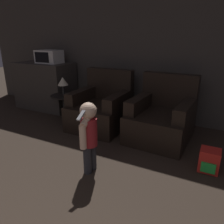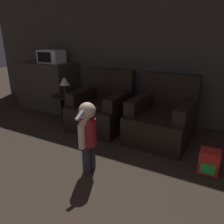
% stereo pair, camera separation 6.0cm
% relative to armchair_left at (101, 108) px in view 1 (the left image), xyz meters
% --- Properties ---
extents(wall_back, '(8.40, 0.05, 2.60)m').
position_rel_armchair_left_xyz_m(wall_back, '(0.97, 0.73, 0.99)').
color(wall_back, '#423D38').
rests_on(wall_back, ground_plane).
extents(armchair_left, '(0.83, 0.92, 0.92)m').
position_rel_armchair_left_xyz_m(armchair_left, '(0.00, 0.00, 0.00)').
color(armchair_left, black).
rests_on(armchair_left, ground_plane).
extents(armchair_right, '(0.87, 0.95, 0.92)m').
position_rel_armchair_left_xyz_m(armchair_right, '(1.01, -0.00, 0.00)').
color(armchair_right, black).
rests_on(armchair_right, ground_plane).
extents(person_toddler, '(0.18, 0.32, 0.80)m').
position_rel_armchair_left_xyz_m(person_toddler, '(0.54, -1.21, 0.16)').
color(person_toddler, '#28282D').
rests_on(person_toddler, ground_plane).
extents(toy_backpack, '(0.21, 0.21, 0.26)m').
position_rel_armchair_left_xyz_m(toy_backpack, '(1.72, -0.60, -0.18)').
color(toy_backpack, red).
rests_on(toy_backpack, ground_plane).
extents(kitchen_counter, '(1.19, 0.62, 0.94)m').
position_rel_armchair_left_xyz_m(kitchen_counter, '(-1.53, 0.35, 0.16)').
color(kitchen_counter, '#38332D').
rests_on(kitchen_counter, ground_plane).
extents(microwave, '(0.48, 0.33, 0.25)m').
position_rel_armchair_left_xyz_m(microwave, '(-1.36, 0.35, 0.75)').
color(microwave, silver).
rests_on(microwave, kitchen_counter).
extents(side_table, '(0.47, 0.47, 0.46)m').
position_rel_armchair_left_xyz_m(side_table, '(-0.72, -0.06, 0.08)').
color(side_table, black).
rests_on(side_table, ground_plane).
extents(lamp, '(0.18, 0.18, 0.32)m').
position_rel_armchair_left_xyz_m(lamp, '(-0.72, -0.06, 0.39)').
color(lamp, '#262626').
rests_on(lamp, side_table).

